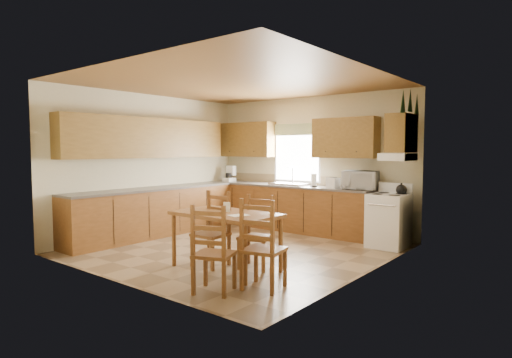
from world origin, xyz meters
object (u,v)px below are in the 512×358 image
Objects in this scene: dining_table at (226,241)px; chair_far_right at (211,229)px; stove at (388,221)px; chair_near_left at (214,248)px; chair_far_left at (256,232)px; microwave at (360,180)px; chair_near_right at (264,244)px.

chair_far_right is at bearing -174.61° from dining_table.
chair_near_left is at bearing -100.49° from stove.
stove is 0.88× the size of chair_far_left.
chair_near_left is at bearing -103.60° from microwave.
chair_near_left is 0.98× the size of chair_far_right.
dining_table is at bearing 0.52° from chair_far_right.
chair_near_left is 1.03× the size of chair_far_left.
microwave is 0.38× the size of dining_table.
chair_far_left is at bearing -98.91° from chair_near_left.
microwave is 3.31m from chair_near_right.
chair_near_left is 0.95× the size of chair_near_right.
chair_near_left is at bearing -53.82° from dining_table.
dining_table is 0.43m from chair_far_left.
dining_table is 1.47× the size of chair_far_left.
chair_far_left is at bearing 47.58° from dining_table.
chair_far_left reaches higher than dining_table.
microwave reaches higher than stove.
stove is 1.57× the size of microwave.
chair_far_left is at bearing 26.09° from chair_far_right.
chair_near_left is 0.58m from chair_near_right.
chair_far_right reaches higher than chair_near_left.
chair_near_right is (0.30, -3.25, -0.55)m from microwave.
chair_far_left is at bearing -110.94° from stove.
chair_far_right is (-0.27, -0.02, 0.13)m from dining_table.
chair_far_right is at bearing -119.25° from microwave.
chair_far_left is (-0.62, 0.63, -0.04)m from chair_near_right.
chair_near_left is at bearing 39.05° from chair_near_right.
chair_near_left is (-0.07, -3.71, -0.58)m from microwave.
stove is 0.85× the size of chair_far_right.
chair_near_right is 1.07× the size of chair_far_left.
microwave is 3.12m from chair_far_right.
stove is at bearing 57.23° from chair_far_right.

